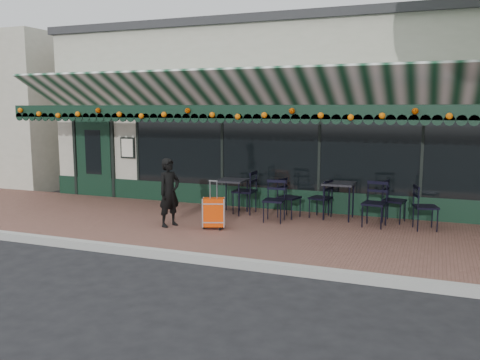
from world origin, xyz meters
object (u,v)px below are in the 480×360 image
at_px(chair_b_right, 289,198).
at_px(chair_b_front, 274,201).
at_px(chair_a_front, 374,204).
at_px(woman, 169,192).
at_px(suitcase, 214,213).
at_px(cafe_table_a, 339,186).
at_px(chair_b_left, 245,192).
at_px(cafe_table_b, 232,183).
at_px(chair_a_left, 320,198).
at_px(chair_a_right, 394,201).
at_px(chair_a_extra, 426,207).

relative_size(chair_b_right, chair_b_front, 0.97).
bearing_deg(chair_a_front, woman, -151.69).
bearing_deg(chair_a_front, chair_b_front, -163.70).
xyz_separation_m(suitcase, cafe_table_a, (2.14, 1.82, 0.39)).
bearing_deg(chair_a_front, chair_b_left, -178.19).
height_order(woman, chair_b_right, woman).
distance_m(woman, chair_b_front, 2.20).
relative_size(cafe_table_b, chair_a_left, 0.91).
height_order(woman, chair_a_right, woman).
height_order(chair_a_extra, chair_b_front, chair_a_extra).
bearing_deg(cafe_table_a, chair_a_extra, -11.80).
bearing_deg(chair_b_right, chair_b_front, 177.98).
bearing_deg(chair_b_front, chair_a_front, 4.82).
distance_m(chair_a_front, chair_b_right, 1.86).
height_order(chair_a_left, chair_b_front, chair_b_front).
relative_size(cafe_table_a, chair_b_left, 0.81).
height_order(chair_a_left, chair_b_left, chair_b_left).
bearing_deg(woman, chair_a_extra, -51.26).
relative_size(chair_a_right, chair_b_left, 0.90).
relative_size(cafe_table_b, chair_a_front, 0.84).
xyz_separation_m(cafe_table_a, chair_b_front, (-1.22, -0.77, -0.27)).
bearing_deg(chair_a_extra, suitcase, 94.18).
height_order(chair_b_right, chair_b_front, chair_b_front).
xyz_separation_m(cafe_table_a, chair_a_extra, (1.78, -0.37, -0.26)).
xyz_separation_m(cafe_table_b, chair_a_front, (3.18, -0.18, -0.24)).
relative_size(cafe_table_b, chair_a_extra, 0.87).
relative_size(suitcase, chair_a_left, 1.13).
xyz_separation_m(chair_b_right, chair_b_front, (-0.18, -0.53, 0.01)).
height_order(cafe_table_b, chair_a_front, chair_a_front).
bearing_deg(chair_a_extra, cafe_table_a, 62.16).
xyz_separation_m(chair_a_right, chair_b_left, (-3.26, -0.28, 0.05)).
bearing_deg(chair_b_left, chair_a_right, 94.77).
bearing_deg(cafe_table_a, suitcase, -139.71).
relative_size(cafe_table_a, chair_a_extra, 0.88).
height_order(woman, chair_a_extra, woman).
bearing_deg(woman, chair_b_front, -37.09).
distance_m(chair_a_right, chair_b_right, 2.22).
xyz_separation_m(chair_a_left, chair_b_left, (-1.72, -0.14, 0.07)).
xyz_separation_m(cafe_table_a, cafe_table_b, (-2.37, -0.28, -0.01)).
relative_size(chair_a_left, chair_a_front, 0.93).
distance_m(suitcase, cafe_table_b, 1.60).
relative_size(chair_a_right, chair_b_front, 1.00).
bearing_deg(woman, chair_b_right, -29.40).
height_order(chair_a_front, chair_b_right, chair_a_front).
relative_size(chair_a_front, chair_b_front, 1.04).
bearing_deg(woman, suitcase, -62.51).
xyz_separation_m(chair_a_front, chair_b_right, (-1.85, 0.22, -0.03)).
distance_m(cafe_table_b, chair_a_extra, 4.16).
distance_m(woman, chair_b_left, 2.02).
height_order(cafe_table_a, cafe_table_b, cafe_table_a).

